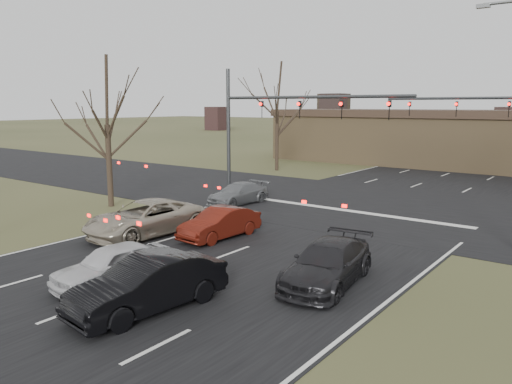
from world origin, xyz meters
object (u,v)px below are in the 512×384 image
car_white_sedan (113,265)px  car_red_ahead (220,223)px  building (493,139)px  mast_arm_near (270,117)px  car_black_hatch (148,284)px  car_grey_ahead (238,194)px  car_silver_suv (145,218)px  car_charcoal_sedan (328,264)px

car_white_sedan → car_red_ahead: size_ratio=0.99×
building → mast_arm_near: bearing=-106.1°
car_black_hatch → car_grey_ahead: car_black_hatch is taller
building → car_white_sedan: size_ratio=10.64×
mast_arm_near → car_silver_suv: (0.34, -10.15, -4.30)m
car_black_hatch → car_red_ahead: bearing=123.2°
car_red_ahead → car_silver_suv: bearing=-148.2°
mast_arm_near → car_white_sedan: mast_arm_near is taller
car_silver_suv → car_red_ahead: 3.43m
car_silver_suv → car_charcoal_sedan: bearing=0.3°
building → car_grey_ahead: size_ratio=10.00×
car_grey_ahead → car_red_ahead: size_ratio=1.05×
mast_arm_near → car_silver_suv: mast_arm_near is taller
mast_arm_near → car_red_ahead: mast_arm_near is taller
car_black_hatch → car_grey_ahead: 15.62m
building → car_charcoal_sedan: building is taller
building → car_white_sedan: bearing=-94.0°
building → car_grey_ahead: bearing=-106.6°
car_silver_suv → car_black_hatch: (6.53, -5.48, -0.01)m
car_silver_suv → car_white_sedan: bearing=-46.1°
building → car_black_hatch: size_ratio=9.07×
car_silver_suv → car_black_hatch: bearing=-36.3°
car_charcoal_sedan → car_red_ahead: car_charcoal_sedan is taller
mast_arm_near → car_grey_ahead: 4.98m
car_silver_suv → car_grey_ahead: 8.19m
mast_arm_near → car_charcoal_sedan: size_ratio=2.56×
car_black_hatch → car_grey_ahead: bearing=126.5°
car_red_ahead → car_grey_ahead: bearing=126.1°
car_black_hatch → car_charcoal_sedan: car_black_hatch is taller
car_charcoal_sedan → car_grey_ahead: bearing=133.2°
mast_arm_near → car_black_hatch: mast_arm_near is taller
building → car_red_ahead: bearing=-96.6°
car_black_hatch → car_grey_ahead: (-7.72, 13.58, -0.15)m
car_grey_ahead → building: bearing=77.4°
car_grey_ahead → car_red_ahead: car_red_ahead is taller
mast_arm_near → car_white_sedan: (4.42, -14.98, -4.39)m
car_charcoal_sedan → car_red_ahead: 6.92m
building → mast_arm_near: (-7.23, -25.00, 2.41)m
car_white_sedan → mast_arm_near: bearing=112.8°
building → car_red_ahead: building is taller
car_white_sedan → car_charcoal_sedan: car_charcoal_sedan is taller
car_white_sedan → car_charcoal_sedan: bearing=44.2°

